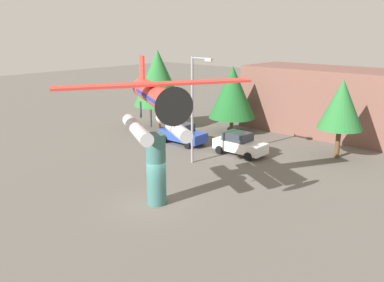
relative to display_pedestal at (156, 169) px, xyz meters
The scene contains 10 objects.
ground_plane 2.04m from the display_pedestal, ahead, with size 140.00×140.00×0.00m, color #605B54.
display_pedestal is the anchor object (origin of this frame).
floatplane_monument 3.71m from the display_pedestal, 29.22° to the right, with size 7.07×9.61×4.00m.
car_near_blue 12.65m from the display_pedestal, 126.38° to the left, with size 4.20×2.02×1.76m.
car_mid_white 10.99m from the display_pedestal, 100.17° to the left, with size 4.20×2.02×1.76m.
streetlight_primary 7.93m from the display_pedestal, 115.03° to the left, with size 1.84×0.28×7.72m.
storefront_building 22.02m from the display_pedestal, 89.25° to the left, with size 15.86×6.49×6.06m, color brown.
tree_west 18.47m from the display_pedestal, 135.70° to the left, with size 4.80×4.80×7.64m.
tree_east 17.21m from the display_pedestal, 112.13° to the left, with size 4.32×4.32×6.31m.
tree_center_back 15.80m from the display_pedestal, 74.81° to the left, with size 3.36×3.36×6.01m.
Camera 1 is at (15.84, -14.80, 9.65)m, focal length 38.50 mm.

